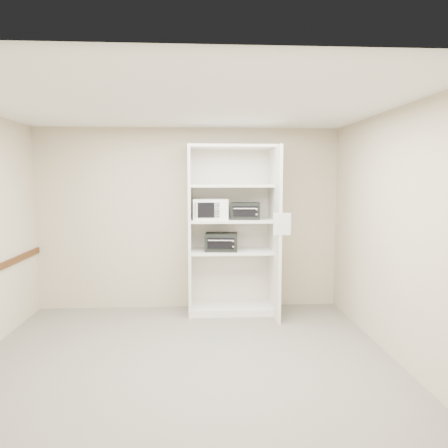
{
  "coord_description": "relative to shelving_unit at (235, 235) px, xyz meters",
  "views": [
    {
      "loc": [
        0.13,
        -4.55,
        1.94
      ],
      "look_at": [
        0.49,
        1.32,
        1.34
      ],
      "focal_mm": 35.0,
      "sensor_mm": 36.0,
      "label": 1
    }
  ],
  "objects": [
    {
      "name": "wall_back",
      "position": [
        -0.67,
        0.3,
        0.22
      ],
      "size": [
        4.5,
        0.02,
        2.7
      ],
      "primitive_type": "cube",
      "color": "#BEAB95",
      "rests_on": "ground"
    },
    {
      "name": "toaster_oven_lower",
      "position": [
        -0.19,
        -0.06,
        -0.08
      ],
      "size": [
        0.49,
        0.39,
        0.25
      ],
      "primitive_type": "cube",
      "rotation": [
        0.0,
        0.0,
        -0.1
      ],
      "color": "black",
      "rests_on": "shelving_unit"
    },
    {
      "name": "ceiling",
      "position": [
        -0.67,
        -1.7,
        1.57
      ],
      "size": [
        4.5,
        4.0,
        0.01
      ],
      "primitive_type": "cube",
      "color": "white"
    },
    {
      "name": "paper_sign",
      "position": [
        0.57,
        -0.63,
        0.23
      ],
      "size": [
        0.22,
        0.02,
        0.28
      ],
      "primitive_type": "cube",
      "rotation": [
        0.0,
        0.0,
        -0.05
      ],
      "color": "white",
      "rests_on": "shelving_unit"
    },
    {
      "name": "floor",
      "position": [
        -0.67,
        -1.7,
        -1.13
      ],
      "size": [
        4.5,
        4.0,
        0.01
      ],
      "primitive_type": "cube",
      "color": "slate",
      "rests_on": "ground"
    },
    {
      "name": "microwave",
      "position": [
        -0.34,
        -0.04,
        0.39
      ],
      "size": [
        0.5,
        0.39,
        0.29
      ],
      "primitive_type": "cube",
      "rotation": [
        0.0,
        0.0,
        -0.04
      ],
      "color": "white",
      "rests_on": "shelving_unit"
    },
    {
      "name": "shelving_unit",
      "position": [
        0.0,
        0.0,
        0.0
      ],
      "size": [
        1.24,
        0.92,
        2.42
      ],
      "color": "silver",
      "rests_on": "floor"
    },
    {
      "name": "wall_right",
      "position": [
        1.58,
        -1.7,
        0.22
      ],
      "size": [
        0.02,
        4.0,
        2.7
      ],
      "primitive_type": "cube",
      "color": "#BEAB95",
      "rests_on": "ground"
    },
    {
      "name": "wall_front",
      "position": [
        -0.67,
        -3.7,
        0.22
      ],
      "size": [
        4.5,
        0.02,
        2.7
      ],
      "primitive_type": "cube",
      "color": "#BEAB95",
      "rests_on": "ground"
    },
    {
      "name": "toaster_oven_upper",
      "position": [
        0.15,
        -0.04,
        0.36
      ],
      "size": [
        0.45,
        0.35,
        0.24
      ],
      "primitive_type": "cube",
      "rotation": [
        0.0,
        0.0,
        -0.1
      ],
      "color": "black",
      "rests_on": "shelving_unit"
    }
  ]
}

